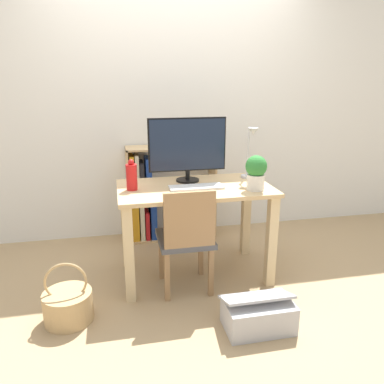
{
  "coord_description": "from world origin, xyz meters",
  "views": [
    {
      "loc": [
        -0.59,
        -2.7,
        1.54
      ],
      "look_at": [
        0.0,
        0.1,
        0.68
      ],
      "focal_mm": 35.0,
      "sensor_mm": 36.0,
      "label": 1
    }
  ],
  "objects_px": {
    "chair": "(186,237)",
    "basket": "(68,305)",
    "potted_plant": "(256,171)",
    "storage_box": "(258,314)",
    "monitor": "(187,146)",
    "desk_lamp": "(251,148)",
    "keyboard": "(197,187)",
    "vase": "(132,176)",
    "bookshelf": "(154,197)"
  },
  "relations": [
    {
      "from": "chair",
      "to": "basket",
      "type": "height_order",
      "value": "chair"
    },
    {
      "from": "potted_plant",
      "to": "storage_box",
      "type": "xyz_separation_m",
      "value": [
        -0.17,
        -0.59,
        -0.79
      ]
    },
    {
      "from": "monitor",
      "to": "desk_lamp",
      "type": "height_order",
      "value": "monitor"
    },
    {
      "from": "keyboard",
      "to": "storage_box",
      "type": "relative_size",
      "value": 0.93
    },
    {
      "from": "vase",
      "to": "basket",
      "type": "distance_m",
      "value": 0.99
    },
    {
      "from": "basket",
      "to": "monitor",
      "type": "bearing_deg",
      "value": 32.83
    },
    {
      "from": "basket",
      "to": "vase",
      "type": "bearing_deg",
      "value": 42.69
    },
    {
      "from": "vase",
      "to": "bookshelf",
      "type": "height_order",
      "value": "vase"
    },
    {
      "from": "monitor",
      "to": "storage_box",
      "type": "distance_m",
      "value": 1.35
    },
    {
      "from": "vase",
      "to": "basket",
      "type": "xyz_separation_m",
      "value": [
        -0.47,
        -0.44,
        -0.74
      ]
    },
    {
      "from": "desk_lamp",
      "to": "chair",
      "type": "relative_size",
      "value": 0.52
    },
    {
      "from": "monitor",
      "to": "chair",
      "type": "xyz_separation_m",
      "value": [
        -0.09,
        -0.4,
        -0.59
      ]
    },
    {
      "from": "keyboard",
      "to": "basket",
      "type": "distance_m",
      "value": 1.21
    },
    {
      "from": "storage_box",
      "to": "vase",
      "type": "bearing_deg",
      "value": 133.05
    },
    {
      "from": "monitor",
      "to": "bookshelf",
      "type": "bearing_deg",
      "value": 107.85
    },
    {
      "from": "bookshelf",
      "to": "potted_plant",
      "type": "bearing_deg",
      "value": -56.88
    },
    {
      "from": "vase",
      "to": "bookshelf",
      "type": "distance_m",
      "value": 0.95
    },
    {
      "from": "keyboard",
      "to": "monitor",
      "type": "bearing_deg",
      "value": 96.74
    },
    {
      "from": "desk_lamp",
      "to": "bookshelf",
      "type": "distance_m",
      "value": 1.16
    },
    {
      "from": "basket",
      "to": "potted_plant",
      "type": "bearing_deg",
      "value": 10.21
    },
    {
      "from": "vase",
      "to": "potted_plant",
      "type": "distance_m",
      "value": 0.92
    },
    {
      "from": "monitor",
      "to": "vase",
      "type": "height_order",
      "value": "monitor"
    },
    {
      "from": "vase",
      "to": "bookshelf",
      "type": "xyz_separation_m",
      "value": [
        0.24,
        0.81,
        -0.42
      ]
    },
    {
      "from": "monitor",
      "to": "vase",
      "type": "bearing_deg",
      "value": -160.47
    },
    {
      "from": "basket",
      "to": "storage_box",
      "type": "height_order",
      "value": "basket"
    },
    {
      "from": "vase",
      "to": "chair",
      "type": "height_order",
      "value": "vase"
    },
    {
      "from": "basket",
      "to": "storage_box",
      "type": "distance_m",
      "value": 1.25
    },
    {
      "from": "potted_plant",
      "to": "basket",
      "type": "relative_size",
      "value": 0.62
    },
    {
      "from": "bookshelf",
      "to": "monitor",
      "type": "bearing_deg",
      "value": -72.15
    },
    {
      "from": "basket",
      "to": "storage_box",
      "type": "xyz_separation_m",
      "value": [
        1.2,
        -0.34,
        -0.01
      ]
    },
    {
      "from": "monitor",
      "to": "potted_plant",
      "type": "relative_size",
      "value": 2.39
    },
    {
      "from": "vase",
      "to": "storage_box",
      "type": "distance_m",
      "value": 1.3
    },
    {
      "from": "vase",
      "to": "desk_lamp",
      "type": "relative_size",
      "value": 0.54
    },
    {
      "from": "chair",
      "to": "storage_box",
      "type": "height_order",
      "value": "chair"
    },
    {
      "from": "storage_box",
      "to": "bookshelf",
      "type": "bearing_deg",
      "value": 106.87
    },
    {
      "from": "keyboard",
      "to": "potted_plant",
      "type": "bearing_deg",
      "value": -17.76
    },
    {
      "from": "monitor",
      "to": "basket",
      "type": "distance_m",
      "value": 1.44
    },
    {
      "from": "keyboard",
      "to": "vase",
      "type": "bearing_deg",
      "value": 173.23
    },
    {
      "from": "desk_lamp",
      "to": "basket",
      "type": "distance_m",
      "value": 1.78
    },
    {
      "from": "desk_lamp",
      "to": "storage_box",
      "type": "xyz_separation_m",
      "value": [
        -0.24,
        -0.89,
        -0.91
      ]
    },
    {
      "from": "vase",
      "to": "potted_plant",
      "type": "relative_size",
      "value": 0.89
    },
    {
      "from": "potted_plant",
      "to": "chair",
      "type": "bearing_deg",
      "value": -174.37
    },
    {
      "from": "monitor",
      "to": "chair",
      "type": "distance_m",
      "value": 0.72
    },
    {
      "from": "chair",
      "to": "vase",
      "type": "bearing_deg",
      "value": 139.57
    },
    {
      "from": "monitor",
      "to": "desk_lamp",
      "type": "distance_m",
      "value": 0.51
    },
    {
      "from": "vase",
      "to": "potted_plant",
      "type": "xyz_separation_m",
      "value": [
        0.9,
        -0.19,
        0.04
      ]
    },
    {
      "from": "vase",
      "to": "chair",
      "type": "distance_m",
      "value": 0.6
    },
    {
      "from": "vase",
      "to": "bookshelf",
      "type": "relative_size",
      "value": 0.25
    },
    {
      "from": "desk_lamp",
      "to": "bookshelf",
      "type": "relative_size",
      "value": 0.46
    },
    {
      "from": "chair",
      "to": "basket",
      "type": "xyz_separation_m",
      "value": [
        -0.84,
        -0.19,
        -0.33
      ]
    }
  ]
}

